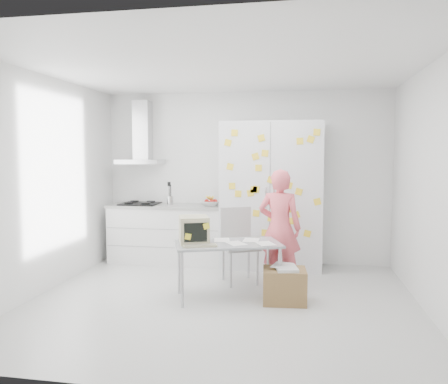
% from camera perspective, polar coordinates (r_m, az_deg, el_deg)
% --- Properties ---
extents(floor, '(4.50, 4.00, 0.02)m').
position_cam_1_polar(floor, '(5.28, -0.22, -14.20)').
color(floor, silver).
rests_on(floor, ground).
extents(walls, '(4.52, 4.01, 2.70)m').
position_cam_1_polar(walls, '(5.70, 1.07, 1.23)').
color(walls, white).
rests_on(walls, ground).
extents(ceiling, '(4.50, 4.00, 0.02)m').
position_cam_1_polar(ceiling, '(5.08, -0.23, 16.07)').
color(ceiling, white).
rests_on(ceiling, walls).
extents(counter_run, '(1.84, 0.63, 1.28)m').
position_cam_1_polar(counter_run, '(7.04, -7.39, -5.30)').
color(counter_run, white).
rests_on(counter_run, ground).
extents(range_hood, '(0.70, 0.48, 1.01)m').
position_cam_1_polar(range_hood, '(7.20, -10.65, 6.77)').
color(range_hood, silver).
rests_on(range_hood, walls).
extents(tall_cabinet, '(1.50, 0.68, 2.20)m').
position_cam_1_polar(tall_cabinet, '(6.62, 6.21, -0.45)').
color(tall_cabinet, silver).
rests_on(tall_cabinet, ground).
extents(person, '(0.61, 0.45, 1.53)m').
position_cam_1_polar(person, '(5.74, 7.28, -4.66)').
color(person, '#F6606B').
rests_on(person, ground).
extents(desk, '(1.38, 1.00, 0.99)m').
position_cam_1_polar(desk, '(5.21, -2.30, -5.80)').
color(desk, '#969AA0').
rests_on(desk, ground).
extents(chair, '(0.60, 0.60, 1.00)m').
position_cam_1_polar(chair, '(5.93, 1.88, -6.29)').
color(chair, '#A9A9A6').
rests_on(chair, ground).
extents(cardboard_box, '(0.52, 0.43, 0.43)m').
position_cam_1_polar(cardboard_box, '(5.23, 7.90, -11.95)').
color(cardboard_box, olive).
rests_on(cardboard_box, ground).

